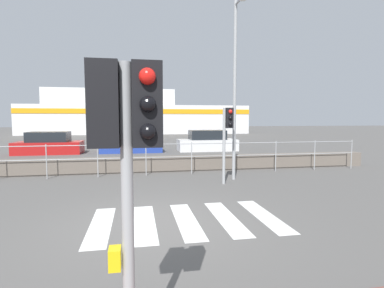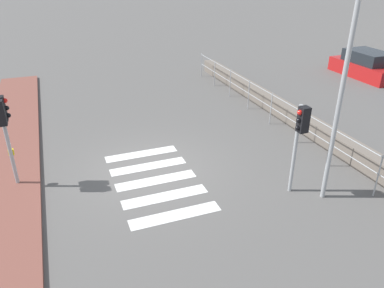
{
  "view_description": "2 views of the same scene",
  "coord_description": "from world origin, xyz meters",
  "px_view_note": "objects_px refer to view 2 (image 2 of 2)",
  "views": [
    {
      "loc": [
        -0.36,
        -6.28,
        2.21
      ],
      "look_at": [
        1.19,
        2.0,
        1.5
      ],
      "focal_mm": 28.0,
      "sensor_mm": 36.0,
      "label": 1
    },
    {
      "loc": [
        9.9,
        -2.36,
        5.88
      ],
      "look_at": [
        1.05,
        1.0,
        1.2
      ],
      "focal_mm": 35.0,
      "sensor_mm": 36.0,
      "label": 2
    }
  ],
  "objects_px": {
    "traffic_light_near": "(3,120)",
    "streetlamp": "(342,56)",
    "traffic_light_far": "(300,131)",
    "parked_car_red": "(366,66)"
  },
  "relations": [
    {
      "from": "traffic_light_near",
      "to": "streetlamp",
      "type": "distance_m",
      "value": 8.66
    },
    {
      "from": "traffic_light_near",
      "to": "traffic_light_far",
      "type": "relative_size",
      "value": 1.03
    },
    {
      "from": "traffic_light_near",
      "to": "parked_car_red",
      "type": "xyz_separation_m",
      "value": [
        -5.37,
        17.75,
        -1.48
      ]
    },
    {
      "from": "streetlamp",
      "to": "parked_car_red",
      "type": "distance_m",
      "value": 13.85
    },
    {
      "from": "traffic_light_near",
      "to": "streetlamp",
      "type": "xyz_separation_m",
      "value": [
        3.56,
        7.69,
        1.82
      ]
    },
    {
      "from": "traffic_light_far",
      "to": "parked_car_red",
      "type": "relative_size",
      "value": 0.65
    },
    {
      "from": "traffic_light_far",
      "to": "streetlamp",
      "type": "relative_size",
      "value": 0.41
    },
    {
      "from": "traffic_light_near",
      "to": "traffic_light_far",
      "type": "bearing_deg",
      "value": 66.68
    },
    {
      "from": "traffic_light_near",
      "to": "streetlamp",
      "type": "bearing_deg",
      "value": 65.13
    },
    {
      "from": "traffic_light_far",
      "to": "parked_car_red",
      "type": "xyz_separation_m",
      "value": [
        -8.46,
        10.57,
        -1.3
      ]
    }
  ]
}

